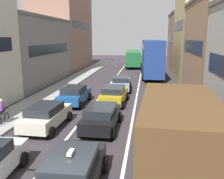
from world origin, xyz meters
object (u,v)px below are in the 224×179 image
sedan_left_lane_third (75,95)px  sedan_right_lane_behind_truck (160,111)px  removalist_box_truck (177,137)px  cyclist_on_sidewalk (2,113)px  sedan_centre_lane_second (101,117)px  coupe_centre_lane_fourth (121,83)px  taxi_centre_lane_front (73,171)px  bus_far_queue_secondary (133,57)px  wagon_left_lane_second (46,115)px  bus_mid_queue_primary (152,57)px  hatchback_centre_lane_third (114,94)px

sedan_left_lane_third → sedan_right_lane_behind_truck: same height
removalist_box_truck → cyclist_on_sidewalk: removalist_box_truck is taller
sedan_centre_lane_second → sedan_right_lane_behind_truck: same height
coupe_centre_lane_fourth → sedan_right_lane_behind_truck: 10.26m
taxi_centre_lane_front → cyclist_on_sidewalk: (-6.40, 6.09, 0.05)m
coupe_centre_lane_fourth → bus_far_queue_secondary: size_ratio=0.41×
sedan_left_lane_third → bus_far_queue_secondary: size_ratio=0.41×
cyclist_on_sidewalk → sedan_right_lane_behind_truck: bearing=-85.9°
taxi_centre_lane_front → sedan_right_lane_behind_truck: size_ratio=1.01×
wagon_left_lane_second → coupe_centre_lane_fourth: same height
sedan_left_lane_third → bus_mid_queue_primary: size_ratio=0.41×
taxi_centre_lane_front → wagon_left_lane_second: 7.01m
sedan_right_lane_behind_truck → sedan_left_lane_third: bearing=61.3°
taxi_centre_lane_front → sedan_centre_lane_second: 6.32m
removalist_box_truck → sedan_left_lane_third: (-7.01, 10.93, -1.18)m
bus_far_queue_secondary → coupe_centre_lane_fourth: bearing=176.9°
taxi_centre_lane_front → sedan_left_lane_third: 12.23m
hatchback_centre_lane_third → coupe_centre_lane_fourth: 5.35m
removalist_box_truck → hatchback_centre_lane_third: 12.13m
sedan_centre_lane_second → sedan_left_lane_third: bearing=32.0°
sedan_centre_lane_second → sedan_left_lane_third: (-3.24, 5.44, 0.00)m
sedan_right_lane_behind_truck → bus_far_queue_secondary: bus_far_queue_secondary is taller
sedan_left_lane_third → coupe_centre_lane_fourth: 6.73m
sedan_centre_lane_second → wagon_left_lane_second: bearing=95.4°
coupe_centre_lane_fourth → bus_mid_queue_primary: bus_mid_queue_primary is taller
sedan_right_lane_behind_truck → removalist_box_truck: bearing=-178.5°
sedan_right_lane_behind_truck → bus_far_queue_secondary: size_ratio=0.41×
sedan_right_lane_behind_truck → cyclist_on_sidewalk: 10.06m
coupe_centre_lane_fourth → wagon_left_lane_second: bearing=160.5°
sedan_right_lane_behind_truck → bus_mid_queue_primary: (-0.26, 19.01, 2.03)m
sedan_centre_lane_second → sedan_right_lane_behind_truck: bearing=-63.5°
taxi_centre_lane_front → coupe_centre_lane_fourth: 17.65m
taxi_centre_lane_front → hatchback_centre_lane_third: 12.29m
sedan_centre_lane_second → hatchback_centre_lane_third: 5.97m
sedan_centre_lane_second → bus_far_queue_secondary: (0.12, 33.07, 0.96)m
removalist_box_truck → sedan_centre_lane_second: removalist_box_truck is taller
wagon_left_lane_second → sedan_left_lane_third: 5.68m
sedan_right_lane_behind_truck → bus_mid_queue_primary: 19.12m
taxi_centre_lane_front → bus_mid_queue_primary: size_ratio=0.41×
removalist_box_truck → sedan_left_lane_third: 13.04m
sedan_centre_lane_second → bus_mid_queue_primary: (3.33, 20.71, 2.03)m
wagon_left_lane_second → coupe_centre_lane_fourth: (3.40, 11.57, 0.00)m
wagon_left_lane_second → cyclist_on_sidewalk: bearing=91.5°
taxi_centre_lane_front → sedan_centre_lane_second: (-0.11, 6.32, -0.00)m
sedan_left_lane_third → bus_far_queue_secondary: 27.85m
removalist_box_truck → hatchback_centre_lane_third: bearing=21.2°
removalist_box_truck → bus_far_queue_secondary: 38.73m
sedan_centre_lane_second → hatchback_centre_lane_third: bearing=1.3°
removalist_box_truck → coupe_centre_lane_fourth: size_ratio=1.78×
removalist_box_truck → sedan_right_lane_behind_truck: removalist_box_truck is taller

